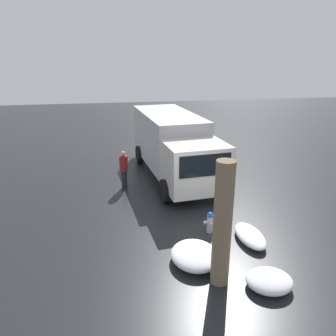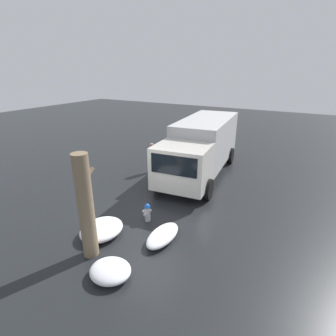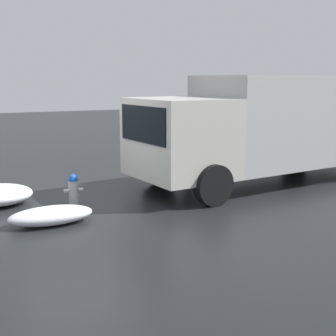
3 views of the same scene
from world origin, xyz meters
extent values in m
plane|color=black|center=(0.00, 0.00, 0.00)|extent=(60.00, 60.00, 0.00)
cylinder|color=#B7B7BC|center=(0.00, 0.00, 0.28)|extent=(0.20, 0.20, 0.56)
cylinder|color=blue|center=(0.00, 0.00, 0.58)|extent=(0.21, 0.21, 0.05)
sphere|color=blue|center=(0.00, 0.00, 0.61)|extent=(0.17, 0.17, 0.17)
cylinder|color=#B7B7BC|center=(0.01, 0.15, 0.35)|extent=(0.12, 0.10, 0.11)
cylinder|color=#B7B7BC|center=(-0.15, 0.01, 0.35)|extent=(0.10, 0.09, 0.09)
cylinder|color=#B7B7BC|center=(0.15, -0.01, 0.35)|extent=(0.10, 0.09, 0.09)
cylinder|color=#7F6B51|center=(-2.35, 0.48, 1.58)|extent=(0.45, 0.45, 3.16)
cylinder|color=#7F6B51|center=(-2.14, 0.48, 2.47)|extent=(0.51, 0.13, 0.41)
cube|color=beige|center=(2.49, -0.14, 1.35)|extent=(2.17, 2.46, 1.80)
cube|color=black|center=(1.51, -0.24, 1.71)|extent=(0.23, 1.90, 0.79)
cube|color=#BCBCBC|center=(6.15, 0.24, 1.61)|extent=(5.62, 2.82, 2.31)
cylinder|color=black|center=(2.70, -1.26, 0.45)|extent=(0.92, 0.37, 0.90)
cylinder|color=black|center=(2.47, 1.00, 0.45)|extent=(0.92, 0.37, 0.90)
cylinder|color=black|center=(7.61, -0.75, 0.45)|extent=(0.92, 0.37, 0.90)
cylinder|color=black|center=(7.38, 1.51, 0.45)|extent=(0.92, 0.37, 0.90)
cylinder|color=#23232D|center=(4.16, 2.46, 0.38)|extent=(0.24, 0.24, 0.76)
cylinder|color=maroon|center=(4.16, 2.46, 1.08)|extent=(0.35, 0.35, 0.63)
sphere|color=tan|center=(4.16, 2.46, 1.50)|extent=(0.21, 0.21, 0.21)
ellipsoid|color=white|center=(-1.46, 0.87, 0.21)|extent=(1.52, 1.30, 0.42)
ellipsoid|color=white|center=(-2.77, -0.64, 0.18)|extent=(1.03, 1.14, 0.37)
ellipsoid|color=white|center=(-0.71, -1.05, 0.17)|extent=(1.58, 0.75, 0.33)
camera|label=1|loc=(-8.78, 2.93, 5.36)|focal=35.00mm
camera|label=2|loc=(-6.83, -4.68, 5.22)|focal=28.00mm
camera|label=3|loc=(-2.46, -9.56, 2.67)|focal=50.00mm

